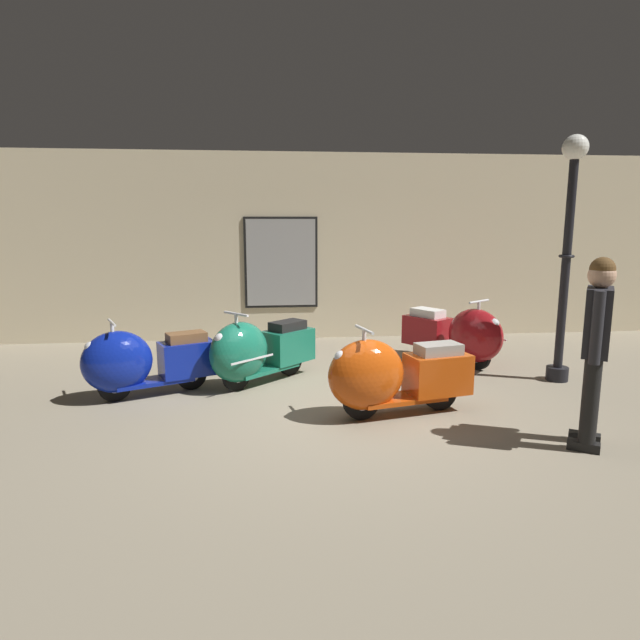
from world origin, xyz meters
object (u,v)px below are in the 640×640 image
(scooter_0, at_px, (140,362))
(scooter_3, at_px, (460,335))
(scooter_1, at_px, (255,351))
(lamppost, at_px, (568,242))
(visitor_0, at_px, (596,340))
(scooter_2, at_px, (389,376))

(scooter_0, relative_size, scooter_3, 1.00)
(scooter_0, distance_m, scooter_1, 1.39)
(lamppost, bearing_deg, scooter_1, 177.08)
(scooter_3, bearing_deg, scooter_1, -111.05)
(scooter_1, relative_size, lamppost, 0.48)
(scooter_1, distance_m, scooter_3, 3.00)
(scooter_1, height_order, visitor_0, visitor_0)
(visitor_0, bearing_deg, scooter_2, 2.76)
(scooter_2, height_order, scooter_3, scooter_3)
(scooter_2, bearing_deg, lamppost, -169.54)
(scooter_2, bearing_deg, scooter_1, -54.52)
(scooter_3, bearing_deg, scooter_2, -71.36)
(lamppost, bearing_deg, scooter_3, 139.63)
(scooter_0, xyz_separation_m, lamppost, (5.30, 0.15, 1.38))
(scooter_2, xyz_separation_m, scooter_3, (1.49, 1.95, 0.00))
(scooter_3, bearing_deg, scooter_0, -110.50)
(scooter_3, bearing_deg, visitor_0, -30.66)
(scooter_1, distance_m, visitor_0, 3.87)
(scooter_2, height_order, lamppost, lamppost)
(scooter_0, bearing_deg, visitor_0, 132.72)
(lamppost, bearing_deg, visitor_0, -112.60)
(scooter_1, distance_m, scooter_2, 1.92)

